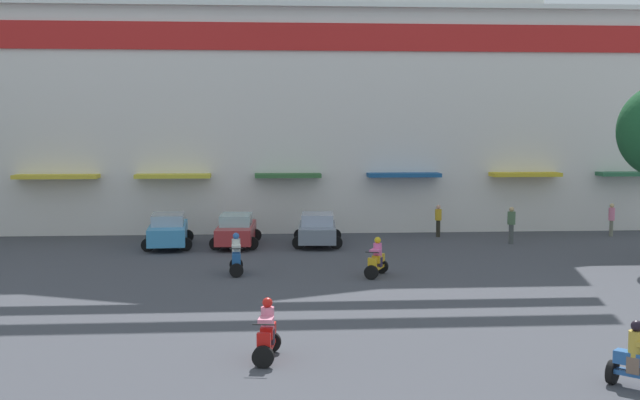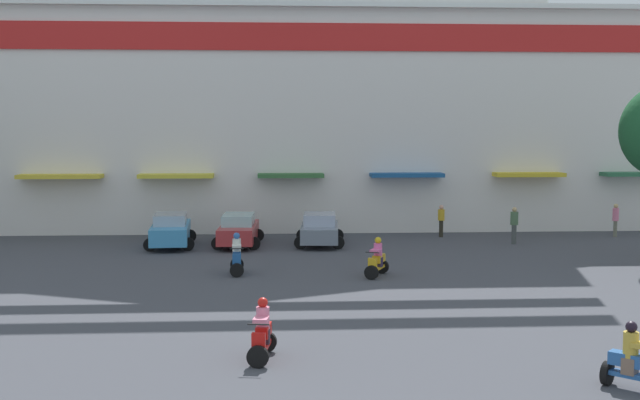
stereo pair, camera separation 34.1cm
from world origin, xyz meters
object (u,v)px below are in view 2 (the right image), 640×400
(scooter_rider_2, at_px, (635,363))
(pedestrian_0, at_px, (514,223))
(parked_car_1, at_px, (239,230))
(pedestrian_1, at_px, (441,219))
(parked_car_2, at_px, (320,229))
(scooter_rider_3, at_px, (237,257))
(scooter_rider_7, at_px, (262,335))
(scooter_rider_6, at_px, (377,261))
(pedestrian_2, at_px, (616,218))
(parked_car_0, at_px, (171,230))

(scooter_rider_2, relative_size, pedestrian_0, 0.85)
(parked_car_1, height_order, pedestrian_1, pedestrian_1)
(parked_car_2, xyz_separation_m, pedestrian_0, (9.19, -0.22, 0.25))
(scooter_rider_3, bearing_deg, scooter_rider_7, -84.60)
(scooter_rider_2, height_order, pedestrian_1, pedestrian_1)
(parked_car_1, xyz_separation_m, parked_car_2, (3.78, -0.08, 0.00))
(parked_car_2, relative_size, scooter_rider_6, 2.67)
(scooter_rider_3, distance_m, pedestrian_2, 20.72)
(scooter_rider_7, bearing_deg, scooter_rider_2, -19.48)
(scooter_rider_7, height_order, pedestrian_0, pedestrian_0)
(parked_car_0, height_order, scooter_rider_3, scooter_rider_3)
(scooter_rider_3, height_order, scooter_rider_7, scooter_rider_3)
(scooter_rider_6, height_order, scooter_rider_7, scooter_rider_7)
(scooter_rider_2, xyz_separation_m, scooter_rider_7, (-7.90, 2.79, 0.01))
(pedestrian_0, height_order, pedestrian_1, pedestrian_0)
(scooter_rider_6, bearing_deg, scooter_rider_3, 171.41)
(parked_car_1, relative_size, pedestrian_2, 2.71)
(parked_car_1, height_order, scooter_rider_2, scooter_rider_2)
(pedestrian_2, bearing_deg, pedestrian_1, 177.15)
(scooter_rider_7, bearing_deg, parked_car_0, 103.42)
(scooter_rider_6, bearing_deg, scooter_rider_2, -74.29)
(scooter_rider_2, bearing_deg, scooter_rider_6, 105.71)
(scooter_rider_2, bearing_deg, pedestrian_0, 79.77)
(parked_car_0, distance_m, scooter_rider_2, 24.55)
(parked_car_0, height_order, parked_car_1, parked_car_0)
(parked_car_2, height_order, scooter_rider_7, same)
(parked_car_2, bearing_deg, pedestrian_1, 20.67)
(scooter_rider_2, relative_size, pedestrian_1, 0.92)
(scooter_rider_2, distance_m, pedestrian_1, 23.66)
(scooter_rider_2, xyz_separation_m, scooter_rider_3, (-8.97, 14.08, 0.05))
(scooter_rider_3, xyz_separation_m, pedestrian_1, (9.83, 9.56, 0.28))
(parked_car_0, distance_m, scooter_rider_3, 7.91)
(parked_car_0, distance_m, scooter_rider_6, 11.69)
(parked_car_1, distance_m, pedestrian_2, 18.90)
(scooter_rider_3, relative_size, pedestrian_2, 0.94)
(scooter_rider_3, height_order, pedestrian_1, pedestrian_1)
(scooter_rider_2, bearing_deg, parked_car_2, 104.22)
(parked_car_1, xyz_separation_m, scooter_rider_2, (9.18, -21.36, -0.15))
(pedestrian_0, distance_m, pedestrian_1, 3.91)
(parked_car_1, distance_m, parked_car_2, 3.79)
(pedestrian_1, bearing_deg, scooter_rider_3, -135.79)
(parked_car_1, relative_size, scooter_rider_2, 3.05)
(parked_car_2, xyz_separation_m, scooter_rider_7, (-2.51, -18.48, -0.14))
(pedestrian_0, bearing_deg, scooter_rider_6, -134.12)
(parked_car_2, bearing_deg, pedestrian_0, -1.35)
(parked_car_0, relative_size, scooter_rider_6, 2.92)
(parked_car_1, bearing_deg, scooter_rider_3, -88.34)
(parked_car_2, relative_size, scooter_rider_7, 2.73)
(scooter_rider_2, bearing_deg, parked_car_1, 113.25)
(parked_car_1, bearing_deg, pedestrian_1, 12.77)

